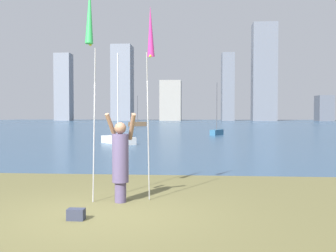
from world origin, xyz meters
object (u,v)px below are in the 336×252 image
kite_flag_left (90,20)px  kite_flag_right (150,37)px  sailboat_5 (217,131)px  person (120,158)px  sailboat_2 (137,124)px  bag (76,214)px  sailboat_4 (118,138)px

kite_flag_left → kite_flag_right: bearing=31.3°
kite_flag_right → sailboat_5: bearing=84.0°
person → sailboat_2: 50.39m
kite_flag_right → sailboat_2: sailboat_2 is taller
person → sailboat_5: 26.09m
person → sailboat_2: sailboat_2 is taller
kite_flag_left → sailboat_5: sailboat_5 is taller
kite_flag_left → bag: (0.07, -1.18, -3.62)m
kite_flag_left → kite_flag_right: size_ratio=1.07×
sailboat_2 → sailboat_4: sailboat_4 is taller
person → bag: 1.68m
person → sailboat_4: (-3.32, 15.50, -0.58)m
bag → sailboat_5: sailboat_5 is taller
kite_flag_right → bag: 4.02m
sailboat_2 → sailboat_4: (4.26, -34.31, -0.07)m
kite_flag_left → sailboat_5: size_ratio=0.97×
sailboat_4 → sailboat_5: bearing=57.8°
kite_flag_left → person: bearing=20.1°
person → kite_flag_right: 2.69m
kite_flag_right → bag: size_ratio=14.15×
person → sailboat_2: size_ratio=0.40×
person → kite_flag_left: kite_flag_left is taller
person → bag: (-0.50, -1.39, -0.81)m
sailboat_4 → sailboat_5: 12.27m
person → kite_flag_right: kite_flag_right is taller
person → sailboat_4: 15.86m
kite_flag_right → sailboat_4: 15.83m
sailboat_4 → sailboat_2: bearing=97.1°
kite_flag_left → sailboat_5: bearing=81.7°
kite_flag_right → bag: bearing=-119.6°
sailboat_2 → sailboat_5: 26.25m
kite_flag_left → sailboat_5: (3.79, 26.09, -3.41)m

